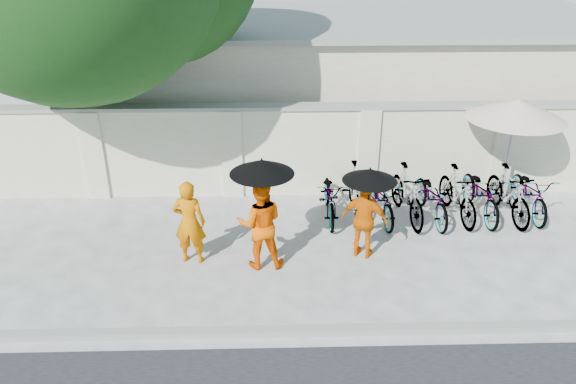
{
  "coord_description": "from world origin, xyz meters",
  "views": [
    {
      "loc": [
        -0.08,
        -8.38,
        5.69
      ],
      "look_at": [
        0.17,
        0.96,
        1.1
      ],
      "focal_mm": 35.0,
      "sensor_mm": 36.0,
      "label": 1
    }
  ],
  "objects_px": {
    "monk_left": "(189,222)",
    "monk_right": "(365,220)",
    "patio_umbrella": "(516,111)",
    "monk_center": "(260,223)"
  },
  "relations": [
    {
      "from": "patio_umbrella",
      "to": "monk_center",
      "type": "bearing_deg",
      "value": -156.94
    },
    {
      "from": "monk_right",
      "to": "patio_umbrella",
      "type": "height_order",
      "value": "patio_umbrella"
    },
    {
      "from": "monk_left",
      "to": "monk_right",
      "type": "relative_size",
      "value": 1.06
    },
    {
      "from": "monk_center",
      "to": "patio_umbrella",
      "type": "height_order",
      "value": "patio_umbrella"
    },
    {
      "from": "monk_center",
      "to": "monk_right",
      "type": "bearing_deg",
      "value": -173.5
    },
    {
      "from": "monk_right",
      "to": "patio_umbrella",
      "type": "xyz_separation_m",
      "value": [
        3.3,
        1.96,
        1.41
      ]
    },
    {
      "from": "monk_left",
      "to": "patio_umbrella",
      "type": "distance_m",
      "value": 6.9
    },
    {
      "from": "monk_center",
      "to": "monk_right",
      "type": "height_order",
      "value": "monk_center"
    },
    {
      "from": "monk_left",
      "to": "monk_center",
      "type": "relative_size",
      "value": 0.94
    },
    {
      "from": "monk_right",
      "to": "patio_umbrella",
      "type": "distance_m",
      "value": 4.09
    }
  ]
}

